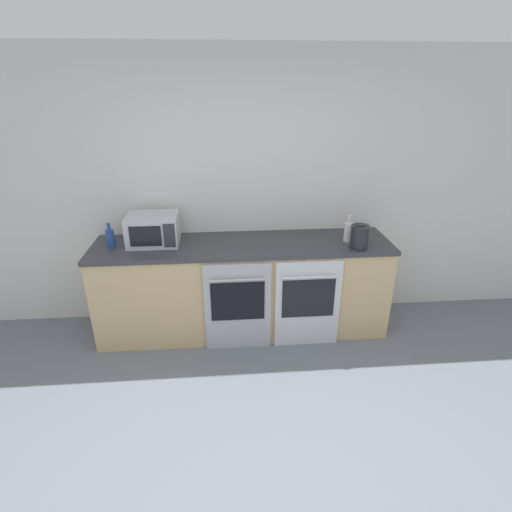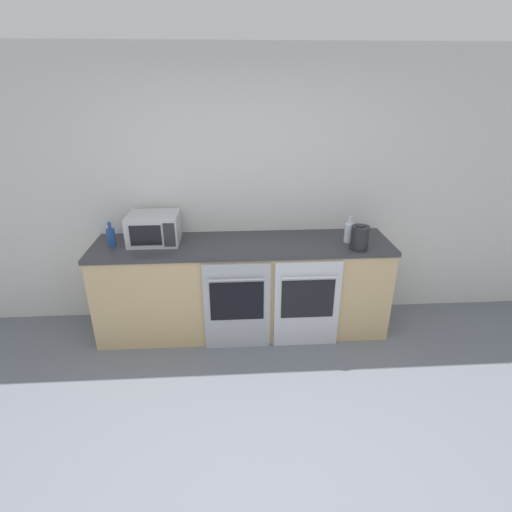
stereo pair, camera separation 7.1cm
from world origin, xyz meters
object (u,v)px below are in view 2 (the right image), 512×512
object	(u,v)px
microwave	(154,228)
kettle	(360,237)
bottle_blue	(111,237)
oven_right	(307,304)
bottle_clear	(349,232)
oven_left	(237,306)

from	to	relation	value
microwave	kettle	distance (m)	1.86
bottle_blue	kettle	size ratio (longest dim) A/B	1.01
oven_right	bottle_clear	distance (m)	0.77
kettle	microwave	bearing A→B (deg)	171.35
bottle_blue	bottle_clear	distance (m)	2.16
oven_right	microwave	size ratio (longest dim) A/B	1.88
oven_left	microwave	size ratio (longest dim) A/B	1.88
oven_right	kettle	size ratio (longest dim) A/B	3.79
microwave	bottle_clear	distance (m)	1.79
bottle_clear	kettle	xyz separation A→B (m)	(0.05, -0.17, 0.01)
oven_left	bottle_clear	distance (m)	1.23
oven_right	microwave	xyz separation A→B (m)	(-1.38, 0.40, 0.61)
microwave	kettle	size ratio (longest dim) A/B	2.02
kettle	bottle_clear	bearing A→B (deg)	105.68
bottle_clear	kettle	distance (m)	0.18
oven_left	kettle	xyz separation A→B (m)	(1.09, 0.12, 0.59)
oven_right	bottle_clear	bearing A→B (deg)	35.92
bottle_clear	bottle_blue	bearing A→B (deg)	179.08
kettle	oven_right	bearing A→B (deg)	-164.82
bottle_blue	kettle	distance (m)	2.22
bottle_clear	kettle	bearing A→B (deg)	-74.32
microwave	kettle	bearing A→B (deg)	-8.65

